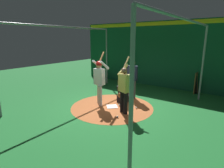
{
  "coord_description": "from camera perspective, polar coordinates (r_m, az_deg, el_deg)",
  "views": [
    {
      "loc": [
        5.65,
        4.1,
        2.69
      ],
      "look_at": [
        0.0,
        0.0,
        0.95
      ],
      "focal_mm": 29.37,
      "sensor_mm": 36.0,
      "label": 1
    }
  ],
  "objects": [
    {
      "name": "baseball_0",
      "position": [
        7.55,
        2.28,
        -6.52
      ],
      "size": [
        0.07,
        0.07,
        0.07
      ],
      "primitive_type": "sphere",
      "color": "white",
      "rests_on": "dirt_circle"
    },
    {
      "name": "cage_frame",
      "position": [
        6.99,
        0.0,
        10.61
      ],
      "size": [
        6.24,
        5.36,
        3.23
      ],
      "color": "gray",
      "rests_on": "ground"
    },
    {
      "name": "batter",
      "position": [
        7.45,
        -3.92,
        1.82
      ],
      "size": [
        0.68,
        0.49,
        2.16
      ],
      "color": "#BCBCC0",
      "rests_on": "ground"
    },
    {
      "name": "back_wall",
      "position": [
        10.8,
        13.73,
        9.01
      ],
      "size": [
        0.22,
        9.91,
        3.62
      ],
      "color": "#145133",
      "rests_on": "ground"
    },
    {
      "name": "baseball_2",
      "position": [
        6.47,
        1.71,
        -10.16
      ],
      "size": [
        0.07,
        0.07,
        0.07
      ],
      "primitive_type": "sphere",
      "color": "white",
      "rests_on": "dirt_circle"
    },
    {
      "name": "bat_rack",
      "position": [
        10.12,
        24.76,
        0.16
      ],
      "size": [
        0.58,
        0.2,
        1.05
      ],
      "color": "olive",
      "rests_on": "ground"
    },
    {
      "name": "baseball_1",
      "position": [
        7.32,
        7.57,
        -7.34
      ],
      "size": [
        0.07,
        0.07,
        0.07
      ],
      "primitive_type": "sphere",
      "color": "white",
      "rests_on": "dirt_circle"
    },
    {
      "name": "umpire",
      "position": [
        8.36,
        6.37,
        2.09
      ],
      "size": [
        0.22,
        0.49,
        1.73
      ],
      "color": "#4C4C51",
      "rests_on": "ground"
    },
    {
      "name": "ground_plane",
      "position": [
        7.48,
        0.0,
        -7.08
      ],
      "size": [
        25.91,
        25.91,
        0.0
      ],
      "primitive_type": "plane",
      "color": "#1E6B2D"
    },
    {
      "name": "catcher",
      "position": [
        7.86,
        3.36,
        -3.05
      ],
      "size": [
        0.58,
        0.4,
        0.99
      ],
      "color": "black",
      "rests_on": "ground"
    },
    {
      "name": "home_plate",
      "position": [
        7.47,
        0.0,
        -7.0
      ],
      "size": [
        0.59,
        0.59,
        0.01
      ],
      "primitive_type": "cube",
      "rotation": [
        0.0,
        0.0,
        0.79
      ],
      "color": "white",
      "rests_on": "dirt_circle"
    },
    {
      "name": "visitor",
      "position": [
        6.59,
        3.78,
        -1.03
      ],
      "size": [
        0.63,
        0.51,
        2.06
      ],
      "rotation": [
        0.0,
        0.0,
        -0.31
      ],
      "color": "black",
      "rests_on": "ground"
    },
    {
      "name": "dirt_circle",
      "position": [
        7.48,
        0.0,
        -7.06
      ],
      "size": [
        3.3,
        3.3,
        0.01
      ],
      "primitive_type": "cylinder",
      "color": "#B76033",
      "rests_on": "ground"
    }
  ]
}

